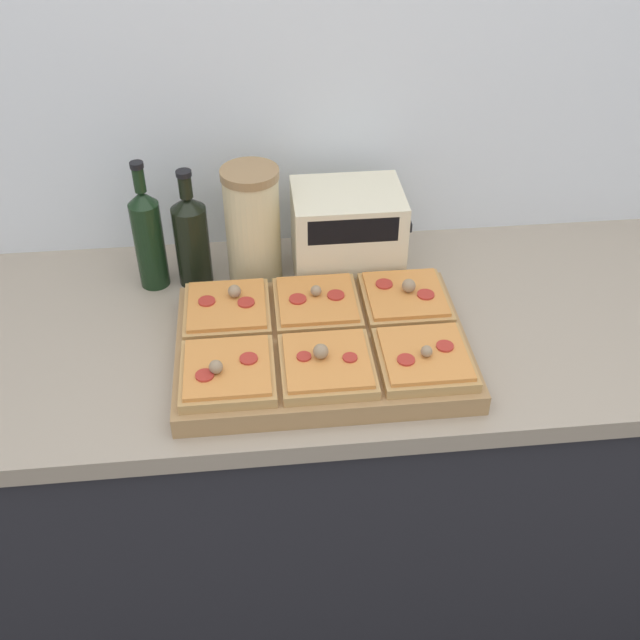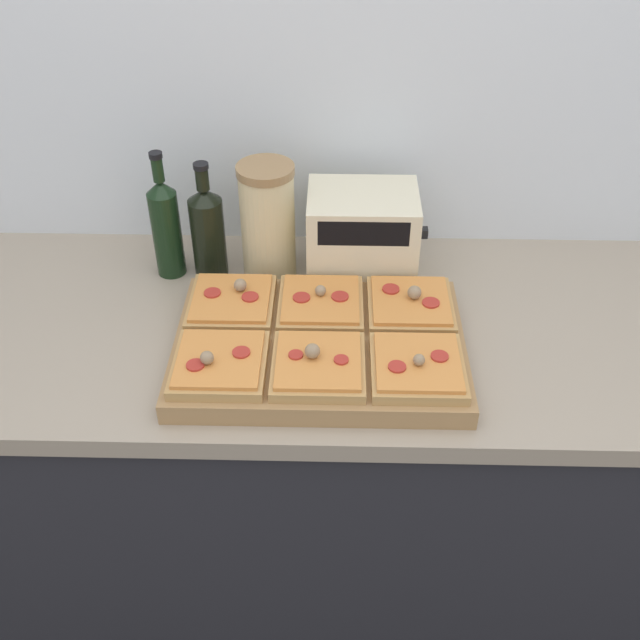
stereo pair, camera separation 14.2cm
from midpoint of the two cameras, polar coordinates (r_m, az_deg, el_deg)
The scene contains 13 objects.
wall_back at distance 1.66m, azimuth -1.59°, elevation 17.02°, with size 6.00×0.06×2.50m.
kitchen_counter at distance 1.83m, azimuth -0.24°, elevation -11.27°, with size 2.63×0.67×0.91m.
cutting_board at distance 1.42m, azimuth -2.73°, elevation -2.15°, with size 0.55×0.38×0.04m, color #A37A4C.
pizza_slice_back_left at distance 1.48m, azimuth -9.83°, elevation 0.75°, with size 0.17×0.17×0.05m.
pizza_slice_back_center at distance 1.47m, azimuth -3.01°, elevation 1.17°, with size 0.17×0.17×0.05m.
pizza_slice_back_right at distance 1.49m, azimuth 3.79°, elevation 1.61°, with size 0.17×0.17×0.06m.
pizza_slice_front_left at distance 1.34m, azimuth -10.11°, elevation -4.01°, with size 0.17×0.17×0.05m.
pizza_slice_front_center at distance 1.33m, azimuth -2.53°, elevation -3.52°, with size 0.17×0.17×0.06m.
pizza_slice_front_right at distance 1.35m, azimuth 4.99°, elevation -3.02°, with size 0.17×0.17×0.05m.
olive_oil_bottle at distance 1.61m, azimuth -15.44°, elevation 6.05°, with size 0.06×0.06×0.29m.
wine_bottle at distance 1.60m, azimuth -12.28°, elevation 6.02°, with size 0.07×0.07×0.26m.
grain_jar_tall at distance 1.58m, azimuth -7.73°, elevation 7.04°, with size 0.12×0.12×0.26m.
toaster_oven at distance 1.60m, azimuth -0.47°, elevation 6.53°, with size 0.25×0.18×0.20m.
Camera 1 is at (-0.19, -0.86, 1.85)m, focal length 42.00 mm.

